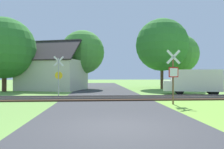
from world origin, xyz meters
TOP-DOWN VIEW (x-y plane):
  - ground_plane at (0.00, 0.00)m, footprint 160.00×160.00m
  - road_asphalt at (0.00, 2.00)m, footprint 6.44×80.00m
  - rail_track at (0.00, 8.71)m, footprint 60.00×2.60m
  - stop_sign_near at (3.90, 5.62)m, footprint 0.88×0.17m
  - crossing_sign_far at (-3.89, 11.44)m, footprint 0.88×0.14m
  - house at (-5.90, 19.38)m, footprint 8.54×7.89m
  - tree_left at (-10.63, 17.03)m, footprint 6.59×6.59m
  - tree_far at (11.15, 23.54)m, footprint 5.58×5.58m
  - tree_right at (7.65, 20.33)m, footprint 6.70×6.70m
  - tree_center at (-2.52, 21.06)m, footprint 5.58×5.58m
  - mail_truck at (7.97, 11.90)m, footprint 5.22×3.08m

SIDE VIEW (x-z plane):
  - ground_plane at x=0.00m, z-range 0.00..0.00m
  - road_asphalt at x=0.00m, z-range 0.00..0.01m
  - rail_track at x=0.00m, z-range -0.05..0.17m
  - mail_truck at x=7.97m, z-range 0.12..2.36m
  - stop_sign_near at x=3.90m, z-range 0.20..3.48m
  - crossing_sign_far at x=-3.89m, z-range 0.21..3.57m
  - house at x=-5.90m, z-range -1.04..4.91m
  - tree_left at x=-10.63m, z-range 0.68..8.65m
  - tree_center at x=-2.52m, z-range 0.95..8.45m
  - tree_far at x=11.15m, z-range 1.01..8.62m
  - tree_right at x=7.65m, z-range 1.14..10.14m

